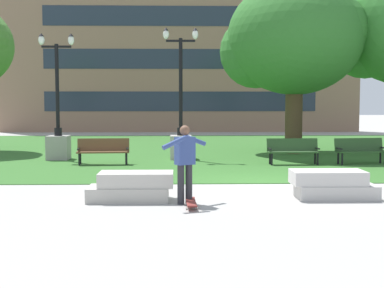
{
  "coord_description": "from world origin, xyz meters",
  "views": [
    {
      "loc": [
        -2.19,
        -14.19,
        2.23
      ],
      "look_at": [
        -1.87,
        -1.4,
        1.2
      ],
      "focal_mm": 50.0,
      "sensor_mm": 36.0,
      "label": 1
    }
  ],
  "objects": [
    {
      "name": "lamp_post_right",
      "position": [
        -2.11,
        6.11,
        1.03
      ],
      "size": [
        1.32,
        0.8,
        4.96
      ],
      "color": "#ADA89E",
      "rests_on": "grass_lawn"
    },
    {
      "name": "ground_plane",
      "position": [
        0.0,
        0.0,
        0.0
      ],
      "size": [
        140.0,
        140.0,
        0.0
      ],
      "primitive_type": "plane",
      "color": "#A3A09B"
    },
    {
      "name": "grass_lawn",
      "position": [
        0.0,
        10.0,
        0.01
      ],
      "size": [
        40.0,
        20.0,
        0.02
      ],
      "primitive_type": "cube",
      "color": "#336628",
      "rests_on": "ground"
    },
    {
      "name": "skateboard",
      "position": [
        -1.92,
        -3.11,
        0.09
      ],
      "size": [
        0.26,
        1.02,
        0.14
      ],
      "color": "maroon",
      "rests_on": "ground"
    },
    {
      "name": "building_facade_distant",
      "position": [
        -2.05,
        24.5,
        5.77
      ],
      "size": [
        25.77,
        1.03,
        11.54
      ],
      "color": "#8E6B56",
      "rests_on": "ground"
    },
    {
      "name": "park_bench_near_right",
      "position": [
        -4.82,
        4.43,
        0.54
      ],
      "size": [
        1.83,
        0.66,
        0.9
      ],
      "color": "brown",
      "rests_on": "grass_lawn"
    },
    {
      "name": "concrete_block_center",
      "position": [
        -3.24,
        -2.28,
        0.31
      ],
      "size": [
        1.91,
        0.9,
        0.64
      ],
      "color": "#B2ADA3",
      "rests_on": "ground"
    },
    {
      "name": "lamp_post_center",
      "position": [
        -6.75,
        6.07,
        0.99
      ],
      "size": [
        1.32,
        0.8,
        4.73
      ],
      "color": "gray",
      "rests_on": "grass_lawn"
    },
    {
      "name": "person_skateboarder",
      "position": [
        -2.06,
        -2.7,
        0.98
      ],
      "size": [
        0.99,
        1.12,
        1.71
      ],
      "color": "#28282D",
      "rests_on": "ground"
    },
    {
      "name": "tree_far_left",
      "position": [
        2.6,
        8.28,
        4.81
      ],
      "size": [
        5.92,
        5.64,
        7.26
      ],
      "color": "#4C3823",
      "rests_on": "grass_lawn"
    },
    {
      "name": "concrete_block_left",
      "position": [
        1.34,
        -2.11,
        0.31
      ],
      "size": [
        1.92,
        0.9,
        0.64
      ],
      "color": "#BCB7B2",
      "rests_on": "ground"
    },
    {
      "name": "park_bench_near_left",
      "position": [
        4.21,
        4.38,
        0.54
      ],
      "size": [
        1.86,
        0.79,
        0.9
      ],
      "color": "#284723",
      "rests_on": "grass_lawn"
    },
    {
      "name": "park_bench_far_left",
      "position": [
        1.81,
        4.29,
        0.54
      ],
      "size": [
        1.81,
        0.57,
        0.9
      ],
      "color": "#284723",
      "rests_on": "grass_lawn"
    }
  ]
}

